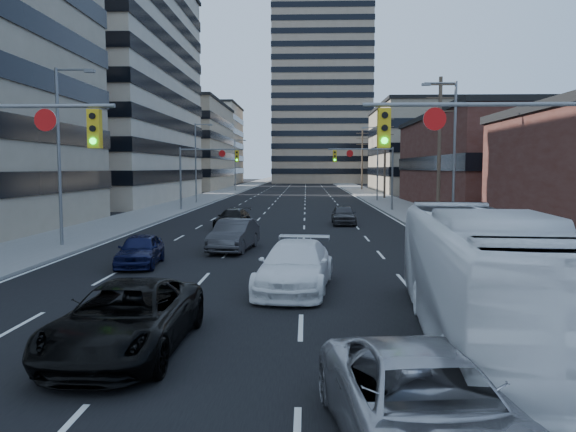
% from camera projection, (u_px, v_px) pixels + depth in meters
% --- Properties ---
extents(road_surface, '(18.00, 300.00, 0.02)m').
position_uv_depth(road_surface, '(298.00, 184.00, 137.75)').
color(road_surface, black).
rests_on(road_surface, ground).
extents(sidewalk_left, '(5.00, 300.00, 0.15)m').
position_uv_depth(sidewalk_left, '(252.00, 184.00, 138.12)').
color(sidewalk_left, slate).
rests_on(sidewalk_left, ground).
extents(sidewalk_right, '(5.00, 300.00, 0.15)m').
position_uv_depth(sidewalk_right, '(345.00, 184.00, 137.38)').
color(sidewalk_right, slate).
rests_on(sidewalk_right, ground).
extents(office_left_mid, '(26.00, 34.00, 28.00)m').
position_uv_depth(office_left_mid, '(67.00, 85.00, 67.72)').
color(office_left_mid, '#ADA089').
rests_on(office_left_mid, ground).
extents(office_left_far, '(20.00, 30.00, 16.00)m').
position_uv_depth(office_left_far, '(172.00, 147.00, 107.97)').
color(office_left_far, gray).
rests_on(office_left_far, ground).
extents(storefront_right_mid, '(20.00, 30.00, 9.00)m').
position_uv_depth(storefront_right_mid, '(523.00, 164.00, 56.93)').
color(storefront_right_mid, '#472119').
rests_on(storefront_right_mid, ground).
extents(office_right_far, '(22.00, 28.00, 14.00)m').
position_uv_depth(office_right_far, '(443.00, 150.00, 94.53)').
color(office_right_far, gray).
rests_on(office_right_far, ground).
extents(apartment_tower, '(26.00, 26.00, 58.00)m').
position_uv_depth(apartment_tower, '(321.00, 78.00, 155.00)').
color(apartment_tower, gray).
rests_on(apartment_tower, ground).
extents(bg_block_left, '(24.00, 24.00, 20.00)m').
position_uv_depth(bg_block_left, '(193.00, 145.00, 147.76)').
color(bg_block_left, '#ADA089').
rests_on(bg_block_left, ground).
extents(bg_block_right, '(22.00, 22.00, 12.00)m').
position_uv_depth(bg_block_right, '(430.00, 160.00, 136.21)').
color(bg_block_right, gray).
rests_on(bg_block_right, ground).
extents(signal_near_right, '(6.59, 0.33, 6.00)m').
position_uv_depth(signal_near_right, '(504.00, 158.00, 15.65)').
color(signal_near_right, slate).
rests_on(signal_near_right, ground).
extents(signal_far_left, '(6.09, 0.33, 6.00)m').
position_uv_depth(signal_far_left, '(205.00, 165.00, 52.99)').
color(signal_far_left, slate).
rests_on(signal_far_left, ground).
extents(signal_far_right, '(6.09, 0.33, 6.00)m').
position_uv_depth(signal_far_right, '(368.00, 165.00, 52.49)').
color(signal_far_right, slate).
rests_on(signal_far_right, ground).
extents(utility_pole_block, '(2.20, 0.28, 11.00)m').
position_uv_depth(utility_pole_block, '(439.00, 145.00, 43.26)').
color(utility_pole_block, '#4C3D2D').
rests_on(utility_pole_block, ground).
extents(utility_pole_midblock, '(2.20, 0.28, 11.00)m').
position_uv_depth(utility_pole_midblock, '(385.00, 155.00, 73.14)').
color(utility_pole_midblock, '#4C3D2D').
rests_on(utility_pole_midblock, ground).
extents(utility_pole_distant, '(2.20, 0.28, 11.00)m').
position_uv_depth(utility_pole_distant, '(362.00, 159.00, 103.01)').
color(utility_pole_distant, '#4C3D2D').
rests_on(utility_pole_distant, ground).
extents(streetlight_left_near, '(2.03, 0.22, 9.00)m').
position_uv_depth(streetlight_left_near, '(62.00, 148.00, 28.12)').
color(streetlight_left_near, slate).
rests_on(streetlight_left_near, ground).
extents(streetlight_left_mid, '(2.03, 0.22, 9.00)m').
position_uv_depth(streetlight_left_mid, '(197.00, 159.00, 62.97)').
color(streetlight_left_mid, slate).
rests_on(streetlight_left_mid, ground).
extents(streetlight_left_far, '(2.03, 0.22, 9.00)m').
position_uv_depth(streetlight_left_far, '(236.00, 162.00, 97.82)').
color(streetlight_left_far, slate).
rests_on(streetlight_left_far, ground).
extents(streetlight_right_near, '(2.03, 0.22, 9.00)m').
position_uv_depth(streetlight_right_near, '(452.00, 150.00, 32.43)').
color(streetlight_right_near, slate).
rests_on(streetlight_right_near, ground).
extents(streetlight_right_far, '(2.03, 0.22, 9.00)m').
position_uv_depth(streetlight_right_far, '(376.00, 160.00, 67.28)').
color(streetlight_right_far, slate).
rests_on(streetlight_right_far, ground).
extents(black_pickup, '(2.59, 5.47, 1.51)m').
position_uv_depth(black_pickup, '(126.00, 319.00, 12.26)').
color(black_pickup, black).
rests_on(black_pickup, ground).
extents(white_van, '(2.85, 5.73, 1.60)m').
position_uv_depth(white_van, '(295.00, 266.00, 18.54)').
color(white_van, white).
rests_on(white_van, ground).
extents(silver_suv, '(2.95, 5.45, 1.45)m').
position_uv_depth(silver_suv, '(425.00, 408.00, 7.75)').
color(silver_suv, '#A8A8AC').
rests_on(silver_suv, ground).
extents(transit_bus, '(3.61, 11.27, 3.08)m').
position_uv_depth(transit_bus, '(481.00, 275.00, 13.06)').
color(transit_bus, white).
rests_on(transit_bus, ground).
extents(sedan_blue, '(1.92, 4.04, 1.33)m').
position_uv_depth(sedan_blue, '(140.00, 250.00, 23.13)').
color(sedan_blue, '#0D1034').
rests_on(sedan_blue, ground).
extents(sedan_grey_center, '(2.17, 4.79, 1.52)m').
position_uv_depth(sedan_grey_center, '(234.00, 235.00, 27.41)').
color(sedan_grey_center, '#353538').
rests_on(sedan_grey_center, ground).
extents(sedan_black_far, '(2.34, 4.63, 1.29)m').
position_uv_depth(sedan_black_far, '(233.00, 219.00, 37.70)').
color(sedan_black_far, black).
rests_on(sedan_black_far, ground).
extents(sedan_grey_right, '(1.70, 4.15, 1.41)m').
position_uv_depth(sedan_grey_right, '(344.00, 215.00, 40.09)').
color(sedan_grey_right, '#363538').
rests_on(sedan_grey_right, ground).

